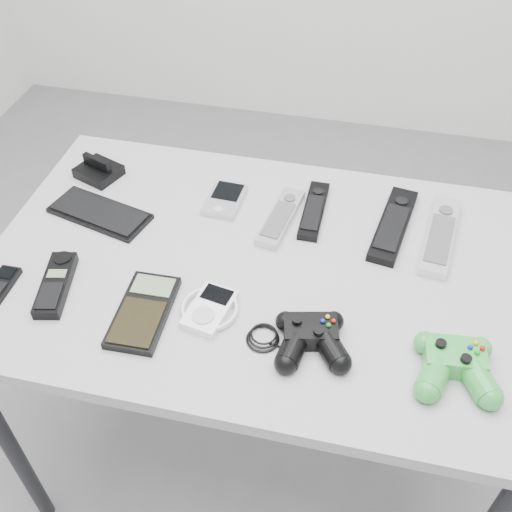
% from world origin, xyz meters
% --- Properties ---
extents(floor, '(3.50, 3.50, 0.00)m').
position_xyz_m(floor, '(0.00, 0.00, 0.00)').
color(floor, slate).
rests_on(floor, ground).
extents(desk, '(1.12, 0.72, 0.75)m').
position_xyz_m(desk, '(-0.09, -0.05, 0.68)').
color(desk, '#A3A3A6').
rests_on(desk, floor).
extents(pda_keyboard, '(0.24, 0.15, 0.01)m').
position_xyz_m(pda_keyboard, '(-0.47, 0.02, 0.75)').
color(pda_keyboard, black).
rests_on(pda_keyboard, desk).
extents(dock_bracket, '(0.12, 0.11, 0.05)m').
position_xyz_m(dock_bracket, '(-0.53, 0.16, 0.77)').
color(dock_bracket, black).
rests_on(dock_bracket, desk).
extents(pda, '(0.08, 0.12, 0.02)m').
position_xyz_m(pda, '(-0.21, 0.12, 0.76)').
color(pda, '#B3B3BA').
rests_on(pda, desk).
extents(remote_silver_a, '(0.08, 0.20, 0.02)m').
position_xyz_m(remote_silver_a, '(-0.07, 0.09, 0.76)').
color(remote_silver_a, '#B3B3BA').
rests_on(remote_silver_a, desk).
extents(remote_black_a, '(0.04, 0.19, 0.02)m').
position_xyz_m(remote_black_a, '(-0.01, 0.13, 0.76)').
color(remote_black_a, black).
rests_on(remote_black_a, desk).
extents(remote_black_b, '(0.10, 0.25, 0.02)m').
position_xyz_m(remote_black_b, '(0.17, 0.12, 0.76)').
color(remote_black_b, black).
rests_on(remote_black_b, desk).
extents(remote_silver_b, '(0.09, 0.25, 0.02)m').
position_xyz_m(remote_silver_b, '(0.26, 0.11, 0.76)').
color(remote_silver_b, silver).
rests_on(remote_silver_b, desk).
extents(mobile_phone, '(0.04, 0.09, 0.02)m').
position_xyz_m(mobile_phone, '(-0.57, -0.22, 0.75)').
color(mobile_phone, black).
rests_on(mobile_phone, desk).
extents(cordless_handset, '(0.08, 0.17, 0.03)m').
position_xyz_m(cordless_handset, '(-0.46, -0.20, 0.76)').
color(cordless_handset, black).
rests_on(cordless_handset, desk).
extents(calculator, '(0.10, 0.19, 0.02)m').
position_xyz_m(calculator, '(-0.27, -0.23, 0.76)').
color(calculator, black).
rests_on(calculator, desk).
extents(mp3_player, '(0.13, 0.13, 0.02)m').
position_xyz_m(mp3_player, '(-0.15, -0.19, 0.76)').
color(mp3_player, white).
rests_on(mp3_player, desk).
extents(controller_black, '(0.25, 0.19, 0.05)m').
position_xyz_m(controller_black, '(0.04, -0.23, 0.77)').
color(controller_black, black).
rests_on(controller_black, desk).
extents(controller_green, '(0.16, 0.16, 0.05)m').
position_xyz_m(controller_green, '(0.29, -0.23, 0.77)').
color(controller_green, '#27902E').
rests_on(controller_green, desk).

